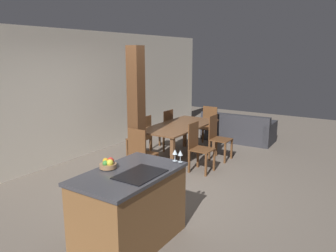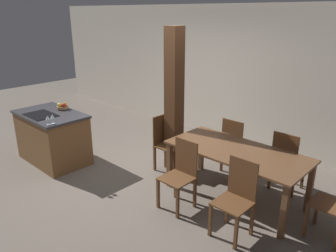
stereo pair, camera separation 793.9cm
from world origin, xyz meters
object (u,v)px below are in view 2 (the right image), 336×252
at_px(wine_glass_near, 48,118).
at_px(dining_chair_near_left, 181,173).
at_px(dining_chair_far_left, 235,145).
at_px(dining_chair_head_end, 166,142).
at_px(fruit_bowl, 62,106).
at_px(dining_table, 236,156).
at_px(timber_post, 174,102).
at_px(kitchen_island, 53,137).
at_px(wine_glass_middle, 52,117).
at_px(dining_chair_near_right, 236,197).
at_px(dining_chair_far_right, 286,161).

distance_m(wine_glass_near, dining_chair_near_left, 2.23).
height_order(dining_chair_far_left, dining_chair_head_end, same).
height_order(wine_glass_near, dining_chair_far_left, wine_glass_near).
distance_m(fruit_bowl, dining_table, 3.22).
bearing_deg(timber_post, fruit_bowl, -151.20).
distance_m(fruit_bowl, dining_chair_far_left, 3.10).
height_order(kitchen_island, dining_table, kitchen_island).
bearing_deg(kitchen_island, wine_glass_middle, -23.44).
xyz_separation_m(wine_glass_near, wine_glass_middle, (0.00, 0.08, 0.00)).
xyz_separation_m(dining_chair_near_right, dining_chair_head_end, (-1.78, 0.68, 0.00)).
xyz_separation_m(wine_glass_near, dining_table, (2.45, 1.47, -0.36)).
bearing_deg(kitchen_island, dining_chair_near_left, 9.98).
distance_m(dining_chair_near_left, dining_chair_far_left, 1.36).
xyz_separation_m(fruit_bowl, dining_table, (3.09, 0.86, -0.30)).
bearing_deg(kitchen_island, timber_post, 35.77).
relative_size(dining_chair_near_left, dining_chair_far_right, 1.00).
relative_size(wine_glass_near, dining_chair_near_left, 0.16).
relative_size(kitchen_island, dining_chair_far_left, 1.41).
height_order(wine_glass_near, dining_chair_near_right, wine_glass_near).
relative_size(dining_chair_near_left, dining_chair_near_right, 1.00).
xyz_separation_m(dining_chair_far_left, dining_chair_far_right, (0.87, 0.00, 0.00)).
distance_m(dining_chair_near_left, dining_chair_far_right, 1.61).
height_order(dining_chair_far_right, timber_post, timber_post).
bearing_deg(dining_chair_near_right, dining_chair_head_end, 159.19).
relative_size(kitchen_island, dining_chair_far_right, 1.41).
xyz_separation_m(kitchen_island, timber_post, (1.75, 1.26, 0.73)).
relative_size(wine_glass_near, dining_chair_far_left, 0.16).
distance_m(wine_glass_near, dining_chair_far_right, 3.64).
height_order(dining_chair_near_left, timber_post, timber_post).
bearing_deg(dining_chair_far_left, kitchen_island, 34.85).
bearing_deg(timber_post, dining_chair_head_end, -114.50).
bearing_deg(dining_chair_near_left, dining_chair_near_right, 0.00).
xyz_separation_m(dining_chair_near_left, dining_chair_far_left, (0.00, 1.36, 0.00)).
bearing_deg(dining_table, kitchen_island, -159.52).
xyz_separation_m(kitchen_island, dining_chair_far_right, (3.48, 1.82, 0.04)).
bearing_deg(wine_glass_middle, dining_chair_head_end, 51.55).
height_order(dining_chair_near_left, dining_chair_head_end, same).
bearing_deg(dining_chair_far_right, dining_chair_far_left, 0.00).
bearing_deg(dining_chair_near_left, dining_chair_far_left, 90.00).
xyz_separation_m(wine_glass_middle, dining_table, (2.45, 1.39, -0.36)).
relative_size(wine_glass_middle, dining_chair_near_left, 0.16).
xyz_separation_m(dining_table, dining_chair_head_end, (-1.35, 0.00, -0.17)).
distance_m(kitchen_island, wine_glass_near, 0.88).
xyz_separation_m(dining_chair_near_left, timber_post, (-0.85, 0.80, 0.69)).
bearing_deg(fruit_bowl, dining_chair_near_right, 3.00).
height_order(dining_table, dining_chair_near_right, dining_chair_near_right).
bearing_deg(dining_chair_near_right, dining_chair_far_right, 90.00).
distance_m(fruit_bowl, timber_post, 2.07).
distance_m(dining_chair_near_right, dining_chair_far_right, 1.36).
distance_m(dining_table, dining_chair_near_right, 0.82).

